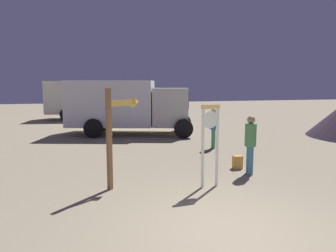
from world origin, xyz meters
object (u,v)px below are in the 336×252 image
Objects in this scene: arrow_sign at (120,122)px; person_distant at (214,126)px; person_near_clock at (250,142)px; backpack at (237,162)px; standing_clock at (210,136)px; box_truck_near at (126,105)px; box_truck_far at (90,98)px.

arrow_sign is 5.54m from person_distant.
person_near_clock is (3.61, 0.12, -0.67)m from arrow_sign.
arrow_sign is 3.90m from backpack.
standing_clock is at bearing -16.39° from arrow_sign.
box_truck_near is (-0.84, 8.90, 0.24)m from standing_clock.
standing_clock is 16.78m from box_truck_far.
person_near_clock is at bearing -75.72° from box_truck_far.
box_truck_near is at bearing -77.72° from box_truck_far.
box_truck_near reaches higher than arrow_sign.
person_near_clock is at bearing -96.91° from person_distant.
person_near_clock is at bearing 26.02° from standing_clock.
standing_clock is 2.26m from backpack.
person_near_clock is at bearing 1.97° from arrow_sign.
backpack is 7.99m from box_truck_near.
backpack is 0.06× the size of box_truck_near.
standing_clock is at bearing -81.38° from box_truck_far.
box_truck_near is at bearing 95.40° from standing_clock.
arrow_sign is at bearing -137.48° from person_distant.
arrow_sign is 8.38m from box_truck_near.
standing_clock reaches higher than backpack.
box_truck_far reaches higher than arrow_sign.
standing_clock is 0.31× the size of box_truck_far.
box_truck_near reaches higher than standing_clock.
box_truck_near is at bearing 107.01° from backpack.
box_truck_far is (-2.51, 16.58, 0.28)m from standing_clock.
person_near_clock is 0.96m from backpack.
backpack is (3.56, 0.74, -1.40)m from arrow_sign.
arrow_sign is at bearing 163.61° from standing_clock.
box_truck_far is at bearing 104.65° from backpack.
backpack is 0.24× the size of person_distant.
person_distant is 13.06m from box_truck_far.
arrow_sign is at bearing -98.61° from box_truck_near.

